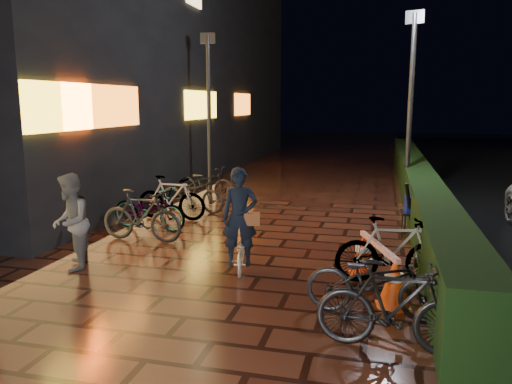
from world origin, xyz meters
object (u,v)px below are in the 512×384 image
(cyclist, at_px, (240,233))
(cart_assembly, at_px, (416,206))
(bystander_person, at_px, (70,222))
(traffic_barrier, at_px, (378,266))

(cyclist, distance_m, cart_assembly, 4.22)
(cart_assembly, bearing_deg, bystander_person, -146.29)
(cyclist, bearing_deg, bystander_person, -167.23)
(cyclist, distance_m, traffic_barrier, 2.20)
(bystander_person, relative_size, cart_assembly, 1.41)
(traffic_barrier, bearing_deg, cart_assembly, 78.17)
(bystander_person, relative_size, traffic_barrier, 0.93)
(bystander_person, distance_m, cart_assembly, 6.66)
(cyclist, xyz_separation_m, traffic_barrier, (2.16, -0.33, -0.28))
(cyclist, relative_size, cart_assembly, 1.51)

